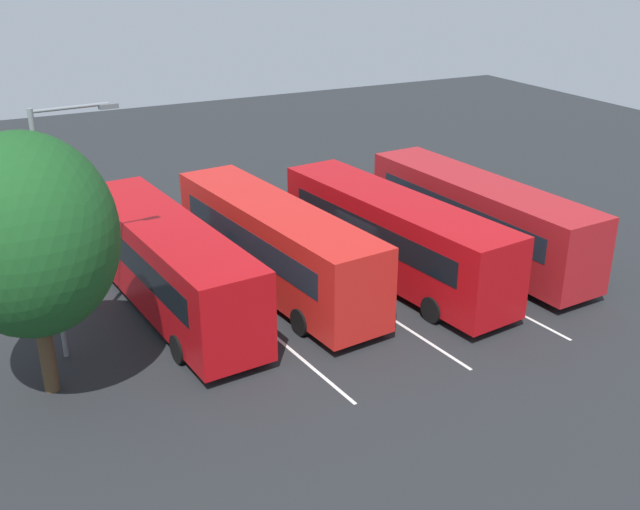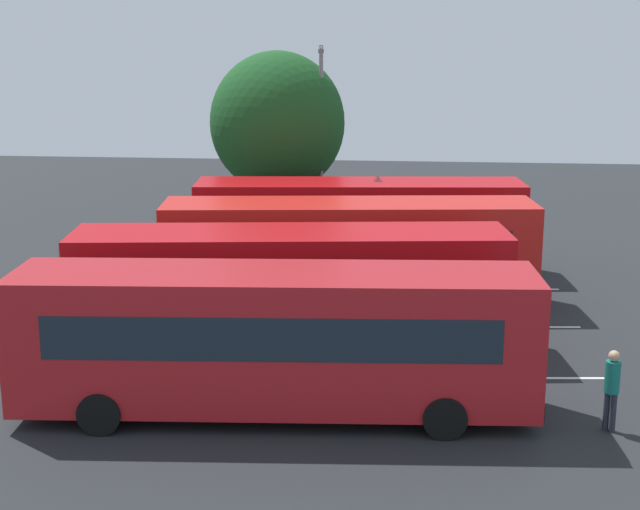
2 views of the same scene
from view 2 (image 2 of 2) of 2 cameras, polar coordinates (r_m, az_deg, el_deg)
ground_plane at (r=26.60m, az=0.03°, el=-4.49°), size 72.17×72.17×0.00m
bus_far_left at (r=20.09m, az=-2.74°, el=-5.18°), size 11.52×3.21×3.27m
bus_center_left at (r=24.10m, az=-1.76°, el=-1.97°), size 11.58×3.79×3.27m
bus_center_right at (r=28.20m, az=1.87°, el=0.33°), size 11.57×3.69×3.27m
bus_far_right at (r=32.15m, az=2.51°, el=1.98°), size 11.55×3.47×3.27m
pedestrian at (r=20.46m, az=17.72°, el=-7.63°), size 0.45×0.45×1.81m
street_lamp at (r=35.48m, az=0.07°, el=7.55°), size 0.42×2.56×7.86m
depot_tree at (r=36.60m, az=-2.67°, el=8.21°), size 5.34×4.81×7.66m
lane_stripe_outer_left at (r=22.78m, az=-0.99°, el=-7.64°), size 15.00×1.56×0.01m
lane_stripe_inner_left at (r=26.60m, az=0.03°, el=-4.49°), size 15.00×1.56×0.01m
lane_stripe_inner_right at (r=30.47m, az=0.79°, el=-2.13°), size 15.00×1.56×0.01m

